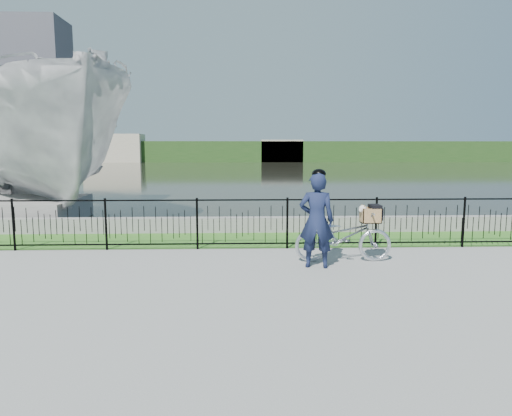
{
  "coord_description": "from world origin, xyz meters",
  "views": [
    {
      "loc": [
        -0.04,
        -8.38,
        2.27
      ],
      "look_at": [
        0.28,
        1.0,
        1.0
      ],
      "focal_mm": 32.0,
      "sensor_mm": 36.0,
      "label": 1
    }
  ],
  "objects": [
    {
      "name": "ground",
      "position": [
        0.0,
        0.0,
        0.0
      ],
      "size": [
        120.0,
        120.0,
        0.0
      ],
      "primitive_type": "plane",
      "color": "gray",
      "rests_on": "ground"
    },
    {
      "name": "far_building_right",
      "position": [
        6.0,
        58.5,
        1.6
      ],
      "size": [
        6.0,
        3.0,
        3.2
      ],
      "primitive_type": "cube",
      "color": "#B3A990",
      "rests_on": "ground"
    },
    {
      "name": "far_building_left",
      "position": [
        -18.0,
        58.0,
        2.0
      ],
      "size": [
        8.0,
        4.0,
        4.0
      ],
      "primitive_type": "cube",
      "color": "#B3A990",
      "rests_on": "ground"
    },
    {
      "name": "boat_near",
      "position": [
        -6.86,
        7.29,
        2.36
      ],
      "size": [
        10.48,
        12.2,
        6.36
      ],
      "color": "#BBBABA",
      "rests_on": "water"
    },
    {
      "name": "water",
      "position": [
        0.0,
        33.0,
        0.0
      ],
      "size": [
        120.0,
        120.0,
        0.0
      ],
      "primitive_type": "plane",
      "color": "#28281E",
      "rests_on": "ground"
    },
    {
      "name": "fence",
      "position": [
        0.0,
        1.6,
        0.58
      ],
      "size": [
        14.0,
        0.06,
        1.15
      ],
      "primitive_type": null,
      "color": "black",
      "rests_on": "ground"
    },
    {
      "name": "grass_strip",
      "position": [
        0.0,
        2.6,
        0.0
      ],
      "size": [
        60.0,
        2.0,
        0.01
      ],
      "primitive_type": "cube",
      "color": "#387023",
      "rests_on": "ground"
    },
    {
      "name": "bicycle_rig",
      "position": [
        2.0,
        0.42,
        0.51
      ],
      "size": [
        1.92,
        0.67,
        1.15
      ],
      "color": "#B7BCC4",
      "rests_on": "ground"
    },
    {
      "name": "far_treeline",
      "position": [
        0.0,
        60.0,
        1.5
      ],
      "size": [
        120.0,
        6.0,
        3.0
      ],
      "primitive_type": "cube",
      "color": "#26471B",
      "rests_on": "ground"
    },
    {
      "name": "cyclist",
      "position": [
        1.38,
        -0.0,
        0.92
      ],
      "size": [
        0.71,
        0.53,
        1.86
      ],
      "color": "#141C39",
      "rests_on": "ground"
    },
    {
      "name": "quay_wall",
      "position": [
        0.0,
        3.6,
        0.2
      ],
      "size": [
        60.0,
        0.3,
        0.4
      ],
      "primitive_type": "cube",
      "color": "gray",
      "rests_on": "ground"
    }
  ]
}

